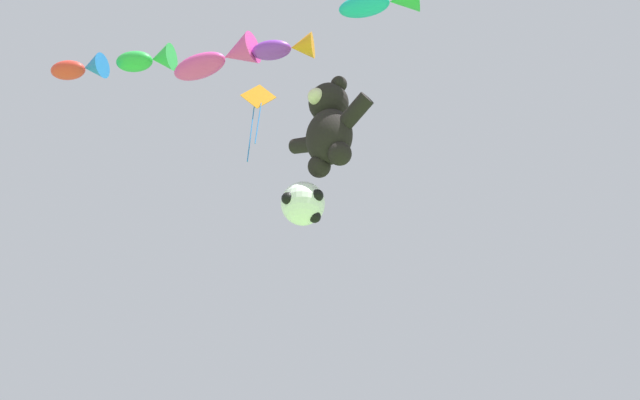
{
  "coord_description": "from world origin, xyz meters",
  "views": [
    {
      "loc": [
        6.88,
        -0.18,
        0.81
      ],
      "look_at": [
        0.63,
        5.99,
        6.51
      ],
      "focal_mm": 28.0,
      "sensor_mm": 36.0,
      "label": 1
    }
  ],
  "objects_px": {
    "fish_kite_violet": "(287,48)",
    "fish_kite_crimson": "(81,68)",
    "teddy_bear_kite": "(329,126)",
    "fish_kite_magenta": "(219,60)",
    "fish_kite_emerald": "(148,60)",
    "diamond_kite": "(257,103)",
    "fish_kite_teal": "(384,3)",
    "soccer_ball_kite": "(303,203)"
  },
  "relations": [
    {
      "from": "fish_kite_violet",
      "to": "fish_kite_crimson",
      "type": "xyz_separation_m",
      "value": [
        -4.79,
        -3.11,
        0.66
      ]
    },
    {
      "from": "teddy_bear_kite",
      "to": "fish_kite_magenta",
      "type": "xyz_separation_m",
      "value": [
        -1.94,
        -1.9,
        2.22
      ]
    },
    {
      "from": "fish_kite_violet",
      "to": "teddy_bear_kite",
      "type": "bearing_deg",
      "value": 70.61
    },
    {
      "from": "teddy_bear_kite",
      "to": "fish_kite_emerald",
      "type": "height_order",
      "value": "fish_kite_emerald"
    },
    {
      "from": "fish_kite_magenta",
      "to": "diamond_kite",
      "type": "relative_size",
      "value": 0.8
    },
    {
      "from": "fish_kite_teal",
      "to": "fish_kite_magenta",
      "type": "distance_m",
      "value": 4.23
    },
    {
      "from": "fish_kite_violet",
      "to": "fish_kite_crimson",
      "type": "distance_m",
      "value": 5.75
    },
    {
      "from": "soccer_ball_kite",
      "to": "fish_kite_emerald",
      "type": "height_order",
      "value": "fish_kite_emerald"
    },
    {
      "from": "fish_kite_emerald",
      "to": "diamond_kite",
      "type": "distance_m",
      "value": 3.29
    },
    {
      "from": "soccer_ball_kite",
      "to": "fish_kite_emerald",
      "type": "distance_m",
      "value": 6.36
    },
    {
      "from": "soccer_ball_kite",
      "to": "fish_kite_crimson",
      "type": "distance_m",
      "value": 7.53
    },
    {
      "from": "fish_kite_crimson",
      "to": "fish_kite_emerald",
      "type": "bearing_deg",
      "value": 42.19
    },
    {
      "from": "fish_kite_violet",
      "to": "fish_kite_crimson",
      "type": "bearing_deg",
      "value": -147.02
    },
    {
      "from": "fish_kite_violet",
      "to": "fish_kite_emerald",
      "type": "relative_size",
      "value": 0.93
    },
    {
      "from": "fish_kite_magenta",
      "to": "fish_kite_crimson",
      "type": "bearing_deg",
      "value": -145.1
    },
    {
      "from": "soccer_ball_kite",
      "to": "diamond_kite",
      "type": "xyz_separation_m",
      "value": [
        -2.6,
        0.42,
        4.95
      ]
    },
    {
      "from": "soccer_ball_kite",
      "to": "fish_kite_emerald",
      "type": "xyz_separation_m",
      "value": [
        -3.18,
        -2.81,
        4.73
      ]
    },
    {
      "from": "fish_kite_teal",
      "to": "fish_kite_magenta",
      "type": "relative_size",
      "value": 0.77
    },
    {
      "from": "teddy_bear_kite",
      "to": "soccer_ball_kite",
      "type": "relative_size",
      "value": 2.4
    },
    {
      "from": "teddy_bear_kite",
      "to": "soccer_ball_kite",
      "type": "xyz_separation_m",
      "value": [
        -0.65,
        -0.13,
        -1.83
      ]
    },
    {
      "from": "teddy_bear_kite",
      "to": "soccer_ball_kite",
      "type": "height_order",
      "value": "teddy_bear_kite"
    },
    {
      "from": "fish_kite_teal",
      "to": "fish_kite_magenta",
      "type": "xyz_separation_m",
      "value": [
        -3.76,
        -1.91,
        -0.4
      ]
    },
    {
      "from": "soccer_ball_kite",
      "to": "fish_kite_violet",
      "type": "xyz_separation_m",
      "value": [
        0.29,
        -0.91,
        3.85
      ]
    },
    {
      "from": "teddy_bear_kite",
      "to": "diamond_kite",
      "type": "bearing_deg",
      "value": 174.88
    },
    {
      "from": "fish_kite_emerald",
      "to": "diamond_kite",
      "type": "bearing_deg",
      "value": 79.75
    },
    {
      "from": "fish_kite_teal",
      "to": "fish_kite_crimson",
      "type": "relative_size",
      "value": 1.2
    },
    {
      "from": "fish_kite_magenta",
      "to": "diamond_kite",
      "type": "bearing_deg",
      "value": 120.78
    },
    {
      "from": "fish_kite_emerald",
      "to": "teddy_bear_kite",
      "type": "bearing_deg",
      "value": 37.51
    },
    {
      "from": "fish_kite_crimson",
      "to": "fish_kite_teal",
      "type": "bearing_deg",
      "value": 30.79
    },
    {
      "from": "soccer_ball_kite",
      "to": "fish_kite_teal",
      "type": "bearing_deg",
      "value": 3.24
    },
    {
      "from": "soccer_ball_kite",
      "to": "fish_kite_crimson",
      "type": "xyz_separation_m",
      "value": [
        -4.51,
        -4.01,
        4.51
      ]
    },
    {
      "from": "fish_kite_emerald",
      "to": "fish_kite_crimson",
      "type": "height_order",
      "value": "fish_kite_emerald"
    },
    {
      "from": "fish_kite_teal",
      "to": "diamond_kite",
      "type": "distance_m",
      "value": 5.09
    },
    {
      "from": "teddy_bear_kite",
      "to": "fish_kite_teal",
      "type": "bearing_deg",
      "value": 0.42
    },
    {
      "from": "fish_kite_teal",
      "to": "fish_kite_violet",
      "type": "height_order",
      "value": "fish_kite_teal"
    },
    {
      "from": "fish_kite_violet",
      "to": "soccer_ball_kite",
      "type": "bearing_deg",
      "value": 107.5
    },
    {
      "from": "soccer_ball_kite",
      "to": "fish_kite_teal",
      "type": "xyz_separation_m",
      "value": [
        2.46,
        0.14,
        4.45
      ]
    },
    {
      "from": "diamond_kite",
      "to": "fish_kite_emerald",
      "type": "bearing_deg",
      "value": -100.25
    },
    {
      "from": "teddy_bear_kite",
      "to": "fish_kite_crimson",
      "type": "bearing_deg",
      "value": -141.23
    },
    {
      "from": "teddy_bear_kite",
      "to": "diamond_kite",
      "type": "distance_m",
      "value": 4.51
    },
    {
      "from": "teddy_bear_kite",
      "to": "fish_kite_magenta",
      "type": "bearing_deg",
      "value": -135.65
    },
    {
      "from": "fish_kite_crimson",
      "to": "diamond_kite",
      "type": "bearing_deg",
      "value": 66.7
    }
  ]
}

